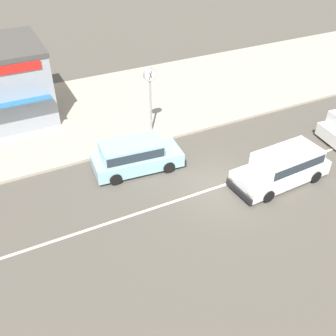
% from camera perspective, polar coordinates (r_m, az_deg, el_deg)
% --- Properties ---
extents(ground_plane, '(160.00, 160.00, 0.00)m').
position_cam_1_polar(ground_plane, '(18.73, 7.74, -2.58)').
color(ground_plane, '#544F47').
extents(lane_centre_stripe, '(50.40, 0.14, 0.01)m').
position_cam_1_polar(lane_centre_stripe, '(18.73, 7.74, -2.58)').
color(lane_centre_stripe, silver).
rests_on(lane_centre_stripe, ground).
extents(kerb_strip, '(68.00, 10.00, 0.15)m').
position_cam_1_polar(kerb_strip, '(25.97, -4.05, 9.72)').
color(kerb_strip, '#ADA393').
rests_on(kerb_strip, ground).
extents(minivan_white_1, '(4.88, 2.12, 1.56)m').
position_cam_1_polar(minivan_white_1, '(19.18, 16.41, 0.30)').
color(minivan_white_1, white).
rests_on(minivan_white_1, ground).
extents(minivan_pale_blue_3, '(4.59, 2.23, 1.56)m').
position_cam_1_polar(minivan_pale_blue_3, '(19.23, -4.86, 1.94)').
color(minivan_pale_blue_3, '#93C6D6').
rests_on(minivan_pale_blue_3, ground).
extents(street_clock, '(0.70, 0.22, 3.76)m').
position_cam_1_polar(street_clock, '(21.07, -2.63, 11.96)').
color(street_clock, '#9E9EA3').
rests_on(street_clock, kerb_strip).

